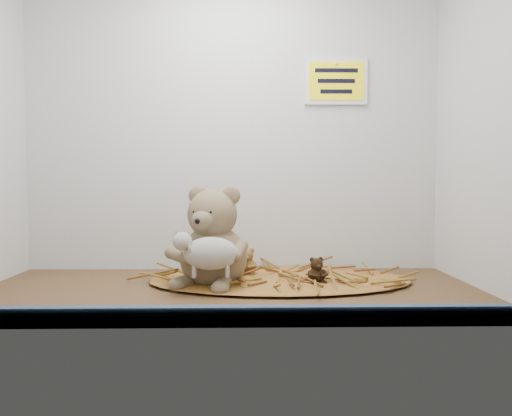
{
  "coord_description": "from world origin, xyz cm",
  "views": [
    {
      "loc": [
        3.68,
        -116.75,
        25.75
      ],
      "look_at": [
        6.15,
        1.64,
        19.55
      ],
      "focal_mm": 35.0,
      "sensor_mm": 36.0,
      "label": 1
    }
  ],
  "objects_px": {
    "toy_lamb": "(211,254)",
    "mini_teddy_brown": "(316,269)",
    "mini_teddy_tan": "(247,260)",
    "main_teddy": "(213,236)"
  },
  "relations": [
    {
      "from": "main_teddy",
      "to": "mini_teddy_tan",
      "type": "bearing_deg",
      "value": 74.4
    },
    {
      "from": "toy_lamb",
      "to": "mini_teddy_brown",
      "type": "bearing_deg",
      "value": 17.13
    },
    {
      "from": "toy_lamb",
      "to": "mini_teddy_brown",
      "type": "relative_size",
      "value": 2.6
    },
    {
      "from": "main_teddy",
      "to": "mini_teddy_brown",
      "type": "bearing_deg",
      "value": 19.38
    },
    {
      "from": "mini_teddy_tan",
      "to": "mini_teddy_brown",
      "type": "height_order",
      "value": "mini_teddy_tan"
    },
    {
      "from": "toy_lamb",
      "to": "mini_teddy_brown",
      "type": "distance_m",
      "value": 0.27
    },
    {
      "from": "mini_teddy_tan",
      "to": "main_teddy",
      "type": "bearing_deg",
      "value": -119.35
    },
    {
      "from": "toy_lamb",
      "to": "mini_teddy_brown",
      "type": "height_order",
      "value": "toy_lamb"
    },
    {
      "from": "main_teddy",
      "to": "toy_lamb",
      "type": "height_order",
      "value": "main_teddy"
    },
    {
      "from": "main_teddy",
      "to": "mini_teddy_tan",
      "type": "height_order",
      "value": "main_teddy"
    }
  ]
}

